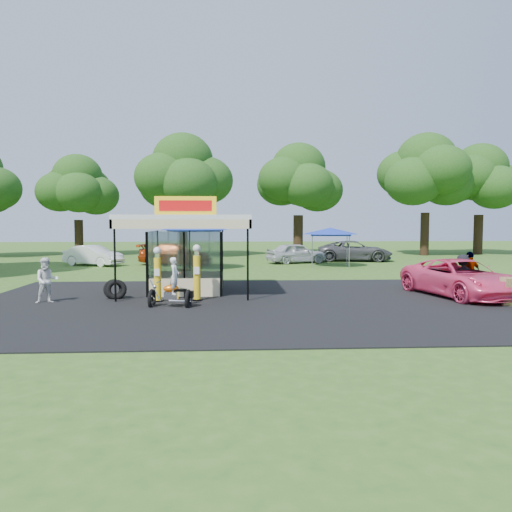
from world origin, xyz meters
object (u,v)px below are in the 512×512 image
object	(u,v)px
kiosk_car	(191,276)
bg_car_a	(93,256)
pink_sedan	(461,278)
bg_car_c	(296,253)
spectator_west	(47,280)
gas_station_kiosk	(187,252)
bg_car_b	(175,254)
motorcycle	(173,287)
a_frame_sign	(511,292)
bg_car_d	(355,251)
tent_east	(330,231)
gas_pump_right	(197,274)
gas_pump_left	(158,276)
tent_west	(194,226)
spectator_east_a	(463,275)
spectator_east_b	(470,273)

from	to	relation	value
kiosk_car	bg_car_a	distance (m)	13.88
kiosk_car	pink_sedan	xyz separation A→B (m)	(11.37, -4.13, 0.30)
pink_sedan	bg_car_c	distance (m)	17.58
bg_car_c	spectator_west	bearing A→B (deg)	126.66
gas_station_kiosk	bg_car_b	xyz separation A→B (m)	(-1.98, 14.04, -1.02)
motorcycle	kiosk_car	size ratio (longest dim) A/B	0.67
motorcycle	a_frame_sign	distance (m)	12.34
bg_car_d	bg_car_b	bearing A→B (deg)	110.43
tent_east	a_frame_sign	bearing A→B (deg)	-78.95
motorcycle	gas_pump_right	bearing A→B (deg)	68.08
gas_pump_left	bg_car_a	distance (m)	17.72
gas_pump_right	motorcycle	bearing A→B (deg)	-119.20
bg_car_a	bg_car_c	bearing A→B (deg)	-58.48
motorcycle	bg_car_a	size ratio (longest dim) A/B	0.44
a_frame_sign	tent_west	size ratio (longest dim) A/B	0.24
a_frame_sign	bg_car_d	size ratio (longest dim) A/B	0.19
bg_car_b	bg_car_d	distance (m)	13.99
gas_pump_right	tent_east	bearing A→B (deg)	60.72
bg_car_b	tent_west	bearing A→B (deg)	-140.20
gas_pump_left	bg_car_b	world-z (taller)	gas_pump_left
gas_station_kiosk	gas_pump_left	xyz separation A→B (m)	(-0.93, -2.62, -0.75)
gas_pump_left	tent_east	world-z (taller)	tent_east
motorcycle	spectator_east_a	bearing A→B (deg)	18.88
gas_pump_right	bg_car_d	size ratio (longest dim) A/B	0.39
pink_sedan	tent_east	world-z (taller)	tent_east
a_frame_sign	tent_east	distance (m)	17.08
gas_pump_left	tent_east	size ratio (longest dim) A/B	0.56
gas_pump_left	bg_car_a	world-z (taller)	gas_pump_left
kiosk_car	bg_car_a	xyz separation A→B (m)	(-7.70, 11.55, 0.23)
gas_pump_right	spectator_east_a	distance (m)	11.19
bg_car_b	tent_east	distance (m)	11.10
spectator_east_b	tent_west	size ratio (longest dim) A/B	0.41
gas_pump_right	pink_sedan	distance (m)	10.81
gas_station_kiosk	bg_car_c	size ratio (longest dim) A/B	1.21
bg_car_b	bg_car_c	bearing A→B (deg)	-72.54
gas_pump_left	tent_west	xyz separation A→B (m)	(0.49, 13.87, 1.77)
spectator_east_a	tent_west	xyz separation A→B (m)	(-12.14, 12.64, 1.93)
gas_pump_right	bg_car_a	bearing A→B (deg)	117.05
bg_car_d	tent_west	bearing A→B (deg)	123.56
gas_station_kiosk	spectator_east_b	world-z (taller)	gas_station_kiosk
gas_station_kiosk	bg_car_b	bearing A→B (deg)	98.02
kiosk_car	tent_west	bearing A→B (deg)	2.76
a_frame_sign	bg_car_a	distance (m)	26.82
gas_station_kiosk	gas_pump_left	bearing A→B (deg)	-109.51
gas_pump_right	spectator_west	distance (m)	5.69
gas_pump_left	bg_car_b	bearing A→B (deg)	93.61
a_frame_sign	spectator_west	xyz separation A→B (m)	(-17.24, 1.72, 0.33)
motorcycle	tent_east	size ratio (longest dim) A/B	0.50
spectator_west	spectator_east_a	bearing A→B (deg)	-18.37
bg_car_d	motorcycle	bearing A→B (deg)	159.15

